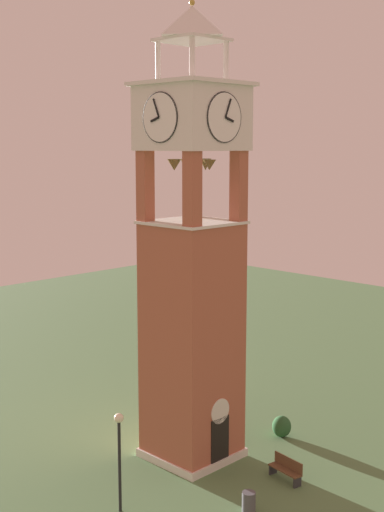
{
  "coord_description": "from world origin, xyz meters",
  "views": [
    {
      "loc": [
        -20.93,
        -20.71,
        13.7
      ],
      "look_at": [
        0.0,
        0.0,
        9.03
      ],
      "focal_mm": 49.13,
      "sensor_mm": 36.0,
      "label": 1
    }
  ],
  "objects_px": {
    "park_bench": "(286,469)",
    "clock_tower": "(192,278)",
    "trash_bin": "(249,502)",
    "lamp_post": "(119,444)"
  },
  "relations": [
    {
      "from": "clock_tower",
      "to": "trash_bin",
      "type": "relative_size",
      "value": 24.38
    },
    {
      "from": "park_bench",
      "to": "lamp_post",
      "type": "distance_m",
      "value": 7.4
    },
    {
      "from": "lamp_post",
      "to": "trash_bin",
      "type": "xyz_separation_m",
      "value": [
        3.36,
        -3.51,
        -2.29
      ]
    },
    {
      "from": "clock_tower",
      "to": "park_bench",
      "type": "bearing_deg",
      "value": -75.77
    },
    {
      "from": "lamp_post",
      "to": "park_bench",
      "type": "bearing_deg",
      "value": -24.63
    },
    {
      "from": "clock_tower",
      "to": "trash_bin",
      "type": "bearing_deg",
      "value": -111.53
    },
    {
      "from": "trash_bin",
      "to": "park_bench",
      "type": "bearing_deg",
      "value": 10.41
    },
    {
      "from": "clock_tower",
      "to": "trash_bin",
      "type": "distance_m",
      "value": 9.33
    },
    {
      "from": "park_bench",
      "to": "lamp_post",
      "type": "relative_size",
      "value": 0.42
    },
    {
      "from": "park_bench",
      "to": "clock_tower",
      "type": "bearing_deg",
      "value": 104.23
    }
  ]
}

